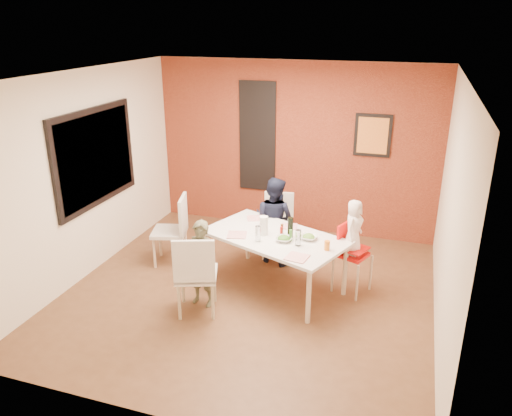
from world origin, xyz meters
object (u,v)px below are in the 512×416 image
(high_chair, at_px, (350,251))
(chair_near, at_px, (195,272))
(wine_bottle, at_px, (290,228))
(paper_towel_roll, at_px, (264,226))
(chair_left, at_px, (175,226))
(child_far, at_px, (274,220))
(child_near, at_px, (202,264))
(chair_far, at_px, (278,221))
(dining_table, at_px, (275,240))
(toddler, at_px, (354,227))

(high_chair, bearing_deg, chair_near, 146.97)
(wine_bottle, bearing_deg, paper_towel_roll, -176.84)
(chair_near, height_order, chair_left, chair_near)
(chair_near, xyz_separation_m, high_chair, (1.61, 1.13, -0.02))
(chair_near, relative_size, child_far, 0.81)
(child_far, bearing_deg, wine_bottle, 136.29)
(chair_left, bearing_deg, child_near, 25.82)
(chair_far, height_order, wine_bottle, wine_bottle)
(dining_table, bearing_deg, high_chair, 13.95)
(high_chair, bearing_deg, chair_left, 111.43)
(high_chair, relative_size, paper_towel_roll, 3.74)
(chair_far, height_order, child_far, child_far)
(chair_left, distance_m, toddler, 2.48)
(dining_table, distance_m, paper_towel_roll, 0.24)
(high_chair, relative_size, wine_bottle, 3.44)
(child_near, distance_m, wine_bottle, 1.17)
(high_chair, bearing_deg, child_near, 140.24)
(chair_left, height_order, child_far, child_far)
(high_chair, distance_m, wine_bottle, 0.82)
(chair_far, distance_m, wine_bottle, 1.11)
(child_far, bearing_deg, high_chair, 172.54)
(dining_table, bearing_deg, chair_near, -127.13)
(wine_bottle, xyz_separation_m, paper_towel_roll, (-0.34, -0.02, -0.01))
(child_far, bearing_deg, child_near, 86.83)
(wine_bottle, bearing_deg, chair_far, 113.90)
(high_chair, xyz_separation_m, child_near, (-1.64, -0.89, -0.00))
(chair_far, xyz_separation_m, wine_bottle, (0.43, -0.96, 0.34))
(chair_near, distance_m, toddler, 2.00)
(chair_far, relative_size, paper_towel_roll, 3.81)
(dining_table, height_order, chair_left, chair_left)
(child_near, xyz_separation_m, child_far, (0.49, 1.39, 0.08))
(chair_far, bearing_deg, toddler, -41.01)
(chair_left, bearing_deg, chair_near, 20.14)
(child_far, bearing_deg, chair_left, 37.03)
(paper_towel_roll, bearing_deg, chair_near, -120.88)
(chair_near, bearing_deg, dining_table, -146.77)
(toddler, bearing_deg, paper_towel_roll, 113.99)
(chair_far, distance_m, chair_left, 1.48)
(high_chair, xyz_separation_m, toddler, (0.02, -0.02, 0.34))
(dining_table, bearing_deg, paper_towel_roll, -178.22)
(child_near, bearing_deg, chair_far, 80.43)
(paper_towel_roll, bearing_deg, chair_left, 169.71)
(high_chair, bearing_deg, chair_far, 78.92)
(wine_bottle, bearing_deg, high_chair, 16.42)
(child_near, bearing_deg, toddler, 34.62)
(wine_bottle, bearing_deg, child_far, 119.93)
(chair_left, bearing_deg, toddler, 73.40)
(high_chair, distance_m, toddler, 0.34)
(chair_left, bearing_deg, wine_bottle, 66.46)
(dining_table, bearing_deg, chair_far, 103.40)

